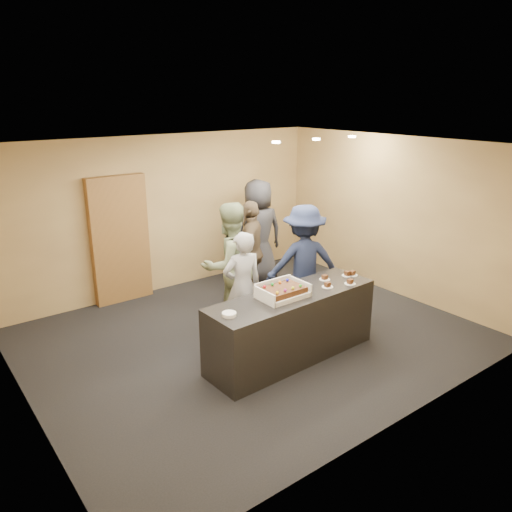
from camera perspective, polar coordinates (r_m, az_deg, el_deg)
name	(u,v)px	position (r m, az deg, el deg)	size (l,w,h in m)	color
room	(253,247)	(6.77, -0.39, 1.00)	(6.04, 6.00, 2.70)	black
serving_counter	(292,326)	(6.59, 4.12, -7.98)	(2.40, 0.70, 0.90)	black
storage_cabinet	(120,240)	(8.47, -15.27, 1.78)	(0.96, 0.15, 2.11)	brown
cake_box	(282,293)	(6.30, 2.96, -4.28)	(0.61, 0.42, 0.18)	white
sheet_cake	(283,290)	(6.27, 3.10, -3.89)	(0.52, 0.36, 0.11)	#3F230E
plate_stack	(229,314)	(5.78, -3.09, -6.66)	(0.17, 0.17, 0.04)	white
slice_a	(327,285)	(6.67, 8.17, -3.36)	(0.15, 0.15, 0.07)	white
slice_b	(325,278)	(6.92, 7.86, -2.51)	(0.15, 0.15, 0.07)	white
slice_c	(350,282)	(6.82, 10.70, -2.98)	(0.15, 0.15, 0.07)	white
slice_d	(347,274)	(7.12, 10.38, -2.06)	(0.15, 0.15, 0.07)	white
slice_e	(352,274)	(7.15, 10.96, -2.01)	(0.15, 0.15, 0.07)	white
person_server_grey	(242,286)	(6.94, -1.56, -3.50)	(0.57, 0.38, 1.58)	#9E9EA3
person_sage_man	(229,265)	(7.35, -3.06, -1.04)	(0.91, 0.71, 1.87)	gray
person_navy_man	(304,263)	(7.61, 5.47, -0.75)	(1.15, 0.66, 1.78)	#1B2342
person_brown_extra	(251,251)	(8.24, -0.55, 0.54)	(1.00, 0.42, 1.71)	brown
person_dark_suit	(258,232)	(8.97, 0.24, 2.71)	(0.94, 0.61, 1.92)	#292A2F
ceiling_spotlights	(316,139)	(7.92, 6.91, 13.11)	(1.72, 0.12, 0.03)	#FFEAC6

